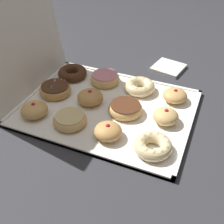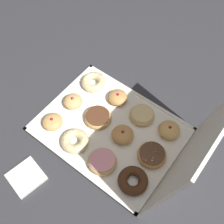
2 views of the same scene
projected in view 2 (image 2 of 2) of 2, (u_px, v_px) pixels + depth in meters
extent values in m
plane|color=#333338|center=(110.00, 130.00, 1.19)|extent=(3.00, 3.00, 0.00)
cube|color=white|center=(110.00, 130.00, 1.18)|extent=(0.44, 0.57, 0.01)
cube|color=white|center=(61.00, 96.00, 1.27)|extent=(0.44, 0.01, 0.01)
cube|color=white|center=(168.00, 168.00, 1.09)|extent=(0.44, 0.01, 0.01)
cube|color=white|center=(139.00, 96.00, 1.27)|extent=(0.01, 0.57, 0.01)
cube|color=white|center=(76.00, 168.00, 1.09)|extent=(0.01, 0.57, 0.01)
cube|color=white|center=(195.00, 146.00, 0.86)|extent=(0.44, 0.08, 0.53)
torus|color=beige|center=(93.00, 82.00, 1.29)|extent=(0.11, 0.11, 0.04)
sphere|color=beige|center=(88.00, 86.00, 1.26)|extent=(0.02, 0.02, 0.02)
sphere|color=beige|center=(92.00, 87.00, 1.26)|extent=(0.02, 0.02, 0.02)
sphere|color=beige|center=(97.00, 87.00, 1.26)|extent=(0.02, 0.02, 0.02)
sphere|color=beige|center=(100.00, 84.00, 1.27)|extent=(0.02, 0.02, 0.02)
sphere|color=beige|center=(102.00, 80.00, 1.28)|extent=(0.02, 0.02, 0.02)
sphere|color=beige|center=(100.00, 77.00, 1.29)|extent=(0.02, 0.02, 0.02)
sphere|color=beige|center=(97.00, 75.00, 1.30)|extent=(0.02, 0.02, 0.02)
sphere|color=beige|center=(92.00, 75.00, 1.30)|extent=(0.02, 0.02, 0.02)
sphere|color=beige|center=(88.00, 76.00, 1.29)|extent=(0.02, 0.02, 0.02)
sphere|color=beige|center=(85.00, 79.00, 1.28)|extent=(0.02, 0.02, 0.02)
sphere|color=beige|center=(85.00, 83.00, 1.27)|extent=(0.02, 0.02, 0.02)
ellipsoid|color=#E5B770|center=(72.00, 102.00, 1.22)|extent=(0.08, 0.08, 0.05)
sphere|color=#B21923|center=(72.00, 99.00, 1.21)|extent=(0.01, 0.01, 0.01)
ellipsoid|color=tan|center=(52.00, 122.00, 1.17)|extent=(0.09, 0.09, 0.04)
sphere|color=#B21923|center=(52.00, 119.00, 1.16)|extent=(0.01, 0.01, 0.01)
ellipsoid|color=tan|center=(118.00, 97.00, 1.24)|extent=(0.08, 0.08, 0.04)
sphere|color=#B21923|center=(118.00, 95.00, 1.22)|extent=(0.01, 0.01, 0.01)
torus|color=tan|center=(98.00, 118.00, 1.19)|extent=(0.11, 0.11, 0.03)
cylinder|color=#59331E|center=(98.00, 116.00, 1.18)|extent=(0.10, 0.10, 0.01)
torus|color=beige|center=(75.00, 141.00, 1.13)|extent=(0.11, 0.11, 0.04)
sphere|color=beige|center=(68.00, 147.00, 1.10)|extent=(0.02, 0.02, 0.02)
sphere|color=beige|center=(75.00, 148.00, 1.10)|extent=(0.02, 0.02, 0.02)
sphere|color=beige|center=(82.00, 145.00, 1.11)|extent=(0.02, 0.02, 0.02)
sphere|color=beige|center=(84.00, 139.00, 1.12)|extent=(0.02, 0.02, 0.02)
sphere|color=beige|center=(81.00, 133.00, 1.14)|extent=(0.02, 0.02, 0.02)
sphere|color=beige|center=(74.00, 132.00, 1.14)|extent=(0.02, 0.02, 0.02)
sphere|color=beige|center=(68.00, 135.00, 1.13)|extent=(0.02, 0.02, 0.02)
sphere|color=beige|center=(65.00, 141.00, 1.12)|extent=(0.02, 0.02, 0.02)
torus|color=#E5B770|center=(142.00, 115.00, 1.20)|extent=(0.11, 0.11, 0.03)
cylinder|color=#EACC8C|center=(142.00, 113.00, 1.18)|extent=(0.09, 0.09, 0.01)
ellipsoid|color=tan|center=(123.00, 134.00, 1.14)|extent=(0.09, 0.09, 0.05)
sphere|color=#B21923|center=(123.00, 132.00, 1.12)|extent=(0.01, 0.01, 0.01)
torus|color=#E5B770|center=(102.00, 162.00, 1.08)|extent=(0.11, 0.11, 0.04)
cylinder|color=pink|center=(102.00, 160.00, 1.07)|extent=(0.10, 0.10, 0.01)
ellipsoid|color=tan|center=(169.00, 130.00, 1.15)|extent=(0.09, 0.09, 0.04)
sphere|color=#B21923|center=(170.00, 128.00, 1.13)|extent=(0.01, 0.01, 0.01)
torus|color=tan|center=(151.00, 155.00, 1.10)|extent=(0.11, 0.11, 0.03)
cylinder|color=#472816|center=(152.00, 154.00, 1.08)|extent=(0.10, 0.10, 0.01)
sphere|color=blue|center=(158.00, 154.00, 1.08)|extent=(0.01, 0.01, 0.01)
sphere|color=blue|center=(149.00, 158.00, 1.07)|extent=(0.00, 0.00, 0.00)
sphere|color=pink|center=(153.00, 158.00, 1.07)|extent=(0.00, 0.00, 0.00)
sphere|color=blue|center=(150.00, 149.00, 1.09)|extent=(0.00, 0.00, 0.00)
sphere|color=orange|center=(146.00, 160.00, 1.06)|extent=(0.01, 0.01, 0.01)
sphere|color=green|center=(152.00, 143.00, 1.10)|extent=(0.00, 0.00, 0.00)
sphere|color=green|center=(156.00, 149.00, 1.09)|extent=(0.01, 0.01, 0.01)
sphere|color=white|center=(152.00, 160.00, 1.06)|extent=(0.01, 0.01, 0.01)
sphere|color=orange|center=(155.00, 152.00, 1.08)|extent=(0.01, 0.01, 0.01)
sphere|color=pink|center=(143.00, 159.00, 1.07)|extent=(0.00, 0.00, 0.00)
torus|color=#472816|center=(133.00, 181.00, 1.04)|extent=(0.11, 0.11, 0.04)
cube|color=white|center=(26.00, 177.00, 1.07)|extent=(0.14, 0.14, 0.01)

